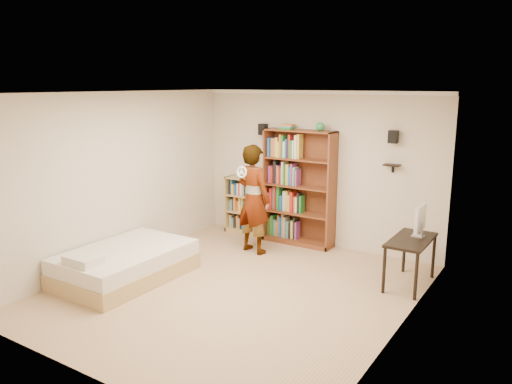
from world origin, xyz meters
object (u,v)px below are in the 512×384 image
low_bookshelf (247,206)px  person (253,199)px  computer_desk (410,262)px  daybed (125,260)px  tall_bookshelf (299,188)px

low_bookshelf → person: person is taller
computer_desk → daybed: computer_desk is taller
low_bookshelf → daybed: low_bookshelf is taller
daybed → low_bookshelf: bearing=85.1°
low_bookshelf → person: bearing=-50.9°
tall_bookshelf → daybed: size_ratio=1.05×
low_bookshelf → person: size_ratio=0.58×
person → low_bookshelf: bearing=-40.7°
tall_bookshelf → low_bookshelf: (-1.11, 0.03, -0.48)m
low_bookshelf → daybed: size_ratio=0.56×
daybed → tall_bookshelf: bearing=64.5°
low_bookshelf → daybed: 2.89m
computer_desk → daybed: 4.10m
low_bookshelf → computer_desk: 3.45m
tall_bookshelf → person: (-0.43, -0.81, -0.10)m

